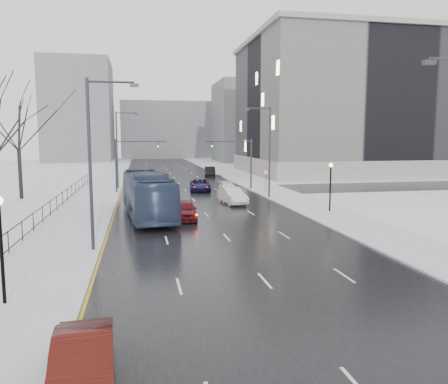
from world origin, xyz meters
TOP-DOWN VIEW (x-y plane):
  - road at (0.00, 60.00)m, footprint 16.00×150.00m
  - cross_road at (0.00, 48.00)m, footprint 130.00×10.00m
  - sidewalk_left at (-10.50, 60.00)m, footprint 5.00×150.00m
  - sidewalk_right at (10.50, 60.00)m, footprint 5.00×150.00m
  - park_strip at (-20.00, 60.00)m, footprint 14.00×150.00m
  - tree_park_e at (-18.20, 44.00)m, footprint 9.45×9.45m
  - iron_fence at (-13.00, 30.00)m, footprint 0.06×70.00m
  - streetlight_r_mid at (8.17, 40.00)m, footprint 2.95×0.25m
  - streetlight_l_near at (-8.17, 20.00)m, footprint 2.95×0.25m
  - streetlight_l_far at (-8.17, 52.00)m, footprint 2.95×0.25m
  - lamppost_l at (-11.00, 12.00)m, footprint 0.36×0.36m
  - lamppost_r_mid at (11.00, 30.00)m, footprint 0.36×0.36m
  - mast_signal_right at (7.33, 48.00)m, footprint 6.10×0.33m
  - mast_signal_left at (-7.33, 48.00)m, footprint 6.10×0.33m
  - no_uturn_sign at (9.20, 44.00)m, footprint 0.60×0.06m
  - civic_building at (35.00, 72.00)m, footprint 41.00×31.00m
  - bldg_far_right at (28.00, 115.00)m, footprint 24.00×20.00m
  - bldg_far_left at (-22.00, 125.00)m, footprint 18.00×22.00m
  - bldg_far_center at (4.00, 140.00)m, footprint 30.00×18.00m
  - sedan_left_near at (-7.20, 5.30)m, footprint 1.88×4.60m
  - bus at (-5.02, 30.93)m, footprint 4.43×13.76m
  - sedan_center_near at (-2.05, 29.01)m, footprint 2.17×4.74m
  - sedan_right_near at (3.50, 36.59)m, footprint 2.36×5.16m
  - sedan_right_cross at (1.80, 47.89)m, footprint 3.00×5.60m
  - sedan_right_far at (4.63, 44.27)m, footprint 2.14×4.79m
  - sedan_center_far at (-3.36, 58.90)m, footprint 1.97×4.42m
  - sedan_right_distant at (6.30, 68.05)m, footprint 2.40×5.21m

SIDE VIEW (x-z plane):
  - tree_park_e at x=-18.20m, z-range -6.75..6.75m
  - road at x=0.00m, z-range 0.00..0.04m
  - cross_road at x=0.00m, z-range 0.00..0.04m
  - park_strip at x=-20.00m, z-range 0.00..0.12m
  - sidewalk_left at x=-10.50m, z-range 0.00..0.16m
  - sidewalk_right at x=10.50m, z-range 0.00..0.16m
  - sedan_right_far at x=4.63m, z-range 0.04..1.40m
  - sedan_center_far at x=-3.36m, z-range 0.04..1.52m
  - sedan_left_near at x=-7.20m, z-range 0.04..1.52m
  - sedan_right_cross at x=1.80m, z-range 0.04..1.54m
  - sedan_center_near at x=-2.05m, z-range 0.04..1.61m
  - sedan_right_near at x=3.50m, z-range 0.04..1.68m
  - sedan_right_distant at x=6.30m, z-range 0.04..1.69m
  - iron_fence at x=-13.00m, z-range 0.26..1.56m
  - bus at x=-5.02m, z-range 0.04..3.81m
  - no_uturn_sign at x=9.20m, z-range 0.95..3.65m
  - lamppost_l at x=-11.00m, z-range 0.80..5.08m
  - lamppost_r_mid at x=11.00m, z-range 0.80..5.08m
  - mast_signal_right at x=7.33m, z-range 0.86..7.36m
  - mast_signal_left at x=-7.33m, z-range 0.86..7.36m
  - streetlight_r_mid at x=8.17m, z-range 0.62..10.62m
  - streetlight_l_near at x=-8.17m, z-range 0.62..10.62m
  - streetlight_l_far at x=-8.17m, z-range 0.62..10.62m
  - bldg_far_center at x=4.00m, z-range 0.00..18.00m
  - bldg_far_right at x=28.00m, z-range 0.00..22.00m
  - civic_building at x=35.00m, z-range -1.19..23.61m
  - bldg_far_left at x=-22.00m, z-range 0.00..28.00m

